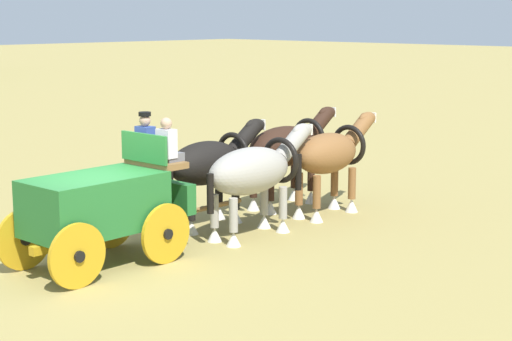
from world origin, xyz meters
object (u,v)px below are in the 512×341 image
at_px(show_wagon, 102,203).
at_px(draft_horse_rear_near, 210,165).
at_px(draft_horse_lead_near, 287,148).
at_px(draft_horse_lead_off, 330,155).
at_px(draft_horse_rear_off, 254,172).

distance_m(show_wagon, draft_horse_rear_near, 3.47).
xyz_separation_m(show_wagon, draft_horse_lead_near, (5.98, 0.84, 0.26)).
relative_size(show_wagon, draft_horse_rear_near, 1.81).
height_order(show_wagon, draft_horse_lead_near, show_wagon).
bearing_deg(draft_horse_rear_near, show_wagon, -167.37).
bearing_deg(draft_horse_lead_near, draft_horse_rear_near, -178.16).
bearing_deg(show_wagon, draft_horse_rear_near, 12.63).
height_order(draft_horse_rear_near, draft_horse_lead_off, draft_horse_lead_off).
relative_size(draft_horse_rear_near, draft_horse_lead_off, 1.01).
distance_m(draft_horse_rear_near, draft_horse_rear_off, 1.30).
bearing_deg(draft_horse_lead_near, draft_horse_lead_off, -87.81).
relative_size(draft_horse_lead_near, draft_horse_lead_off, 1.08).
bearing_deg(draft_horse_rear_off, draft_horse_lead_off, 1.84).
distance_m(draft_horse_rear_off, draft_horse_lead_near, 2.91).
relative_size(show_wagon, draft_horse_lead_near, 1.69).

